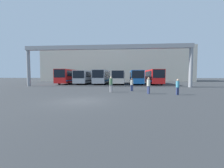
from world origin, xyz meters
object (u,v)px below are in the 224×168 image
object	(u,v)px
bus_slot_0	(69,76)
bus_slot_3	(119,76)
pedestrian_near_center	(132,84)
pedestrian_near_left	(148,85)
pedestrian_mid_left	(111,84)
bus_slot_5	(154,76)
bus_slot_1	(87,76)
pedestrian_mid_right	(178,87)
bus_slot_2	(102,76)
bus_slot_4	(136,76)

from	to	relation	value
bus_slot_0	bus_slot_3	bearing A→B (deg)	4.32
bus_slot_3	pedestrian_near_center	bearing A→B (deg)	-81.84
pedestrian_near_left	pedestrian_mid_left	world-z (taller)	pedestrian_mid_left
pedestrian_near_center	bus_slot_5	bearing A→B (deg)	-107.43
bus_slot_1	pedestrian_near_left	world-z (taller)	bus_slot_1
pedestrian_mid_right	bus_slot_5	bearing A→B (deg)	-116.66
bus_slot_5	pedestrian_mid_left	xyz separation A→B (m)	(-7.92, -16.59, -0.86)
pedestrian_near_left	pedestrian_near_center	bearing A→B (deg)	5.81
bus_slot_2	bus_slot_4	xyz separation A→B (m)	(7.71, -0.37, -0.08)
bus_slot_3	pedestrian_mid_right	size ratio (longest dim) A/B	7.59
bus_slot_4	pedestrian_near_center	size ratio (longest dim) A/B	6.32
bus_slot_2	bus_slot_5	world-z (taller)	bus_slot_5
bus_slot_3	pedestrian_near_center	world-z (taller)	bus_slot_3
bus_slot_4	bus_slot_1	bearing A→B (deg)	174.72
bus_slot_2	pedestrian_mid_left	xyz separation A→B (m)	(3.65, -16.77, -0.84)
pedestrian_near_center	pedestrian_mid_left	bearing A→B (deg)	33.03
bus_slot_3	pedestrian_mid_right	distance (m)	20.33
bus_slot_5	pedestrian_near_left	xyz separation A→B (m)	(-3.80, -17.84, -0.89)
bus_slot_2	bus_slot_3	distance (m)	3.90
bus_slot_2	pedestrian_near_center	bearing A→B (deg)	-68.15
bus_slot_1	pedestrian_mid_right	size ratio (longest dim) A/B	7.74
bus_slot_0	bus_slot_5	size ratio (longest dim) A/B	0.98
bus_slot_2	bus_slot_4	world-z (taller)	bus_slot_2
bus_slot_4	pedestrian_near_center	distance (m)	15.03
bus_slot_1	pedestrian_near_center	size ratio (longest dim) A/B	7.65
bus_slot_4	pedestrian_mid_right	bearing A→B (deg)	-81.13
bus_slot_2	pedestrian_near_left	bearing A→B (deg)	-66.66
bus_slot_2	bus_slot_5	xyz separation A→B (m)	(11.57, -0.18, 0.02)
bus_slot_3	bus_slot_0	bearing A→B (deg)	-175.68
bus_slot_3	bus_slot_4	size ratio (longest dim) A/B	1.19
bus_slot_0	pedestrian_mid_left	xyz separation A→B (m)	(11.36, -16.47, -0.92)
bus_slot_2	bus_slot_0	bearing A→B (deg)	-177.80
bus_slot_1	pedestrian_mid_left	xyz separation A→B (m)	(7.50, -17.47, -0.75)
pedestrian_near_center	bus_slot_1	bearing A→B (deg)	-55.65
pedestrian_mid_right	bus_slot_2	bearing A→B (deg)	-83.94
bus_slot_0	bus_slot_1	world-z (taller)	bus_slot_0
bus_slot_4	pedestrian_mid_left	distance (m)	16.91
bus_slot_3	pedestrian_mid_right	bearing A→B (deg)	-70.74
bus_slot_4	pedestrian_mid_left	bearing A→B (deg)	-103.93
bus_slot_3	bus_slot_5	world-z (taller)	bus_slot_5
bus_slot_1	pedestrian_mid_left	bearing A→B (deg)	-66.75
bus_slot_5	pedestrian_near_center	xyz separation A→B (m)	(-5.44, -15.12, -0.96)
bus_slot_2	bus_slot_4	bearing A→B (deg)	-2.77
pedestrian_near_left	bus_slot_5	bearing A→B (deg)	-37.31
bus_slot_2	pedestrian_near_center	xyz separation A→B (m)	(6.13, -15.30, -0.95)
bus_slot_0	bus_slot_2	xyz separation A→B (m)	(7.71, 0.30, -0.08)
bus_slot_2	pedestrian_mid_left	distance (m)	17.18
pedestrian_mid_right	bus_slot_4	bearing A→B (deg)	-104.65
bus_slot_5	pedestrian_mid_left	world-z (taller)	bus_slot_5
bus_slot_5	pedestrian_mid_right	xyz separation A→B (m)	(-1.01, -18.42, -0.97)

